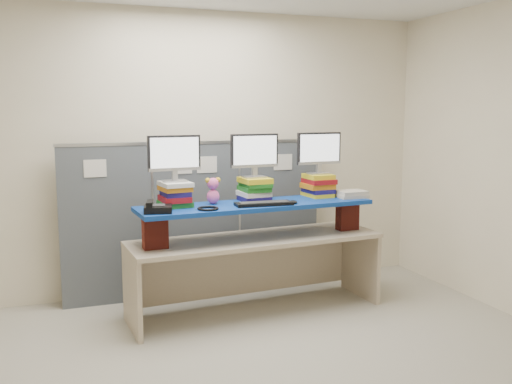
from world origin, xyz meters
name	(u,v)px	position (x,y,z in m)	size (l,w,h in m)	color
room	(260,174)	(0.00, 0.00, 1.40)	(5.00, 4.00, 2.80)	beige
cubicle_partition	(197,218)	(0.00, 1.78, 0.77)	(2.60, 0.06, 1.53)	#444A50
desk	(256,252)	(0.37, 1.11, 0.55)	(2.32, 0.82, 0.69)	#C1AE93
brick_pier_left	(155,232)	(-0.55, 0.99, 0.83)	(0.20, 0.11, 0.27)	maroon
brick_pier_right	(347,216)	(1.30, 1.12, 0.83)	(0.20, 0.11, 0.27)	maroon
blue_board	(256,205)	(0.37, 1.11, 0.99)	(2.11, 0.53, 0.04)	navy
book_stack_left	(175,194)	(-0.34, 1.18, 1.11)	(0.28, 0.33, 0.21)	#1D6E1F
book_stack_center	(254,189)	(0.40, 1.23, 1.11)	(0.27, 0.31, 0.21)	#1A1458
book_stack_right	(318,185)	(1.07, 1.27, 1.11)	(0.27, 0.31, 0.22)	yellow
monitor_left	(174,155)	(-0.34, 1.18, 1.44)	(0.46, 0.14, 0.40)	#A9A8AE
monitor_center	(255,153)	(0.40, 1.23, 1.44)	(0.46, 0.14, 0.40)	#A9A8AE
monitor_right	(319,150)	(1.07, 1.27, 1.45)	(0.46, 0.14, 0.40)	#A9A8AE
keyboard	(264,204)	(0.40, 0.97, 1.02)	(0.51, 0.19, 0.03)	black
mouse	(294,202)	(0.68, 0.97, 1.02)	(0.05, 0.10, 0.03)	black
desk_phone	(157,208)	(-0.54, 0.94, 1.04)	(0.26, 0.24, 0.09)	black
headset	(208,208)	(-0.11, 0.93, 1.02)	(0.18, 0.18, 0.02)	black
plush_toy	(213,190)	(0.00, 1.19, 1.13)	(0.14, 0.10, 0.23)	pink
binder_stack	(352,194)	(1.34, 1.11, 1.04)	(0.28, 0.22, 0.07)	beige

